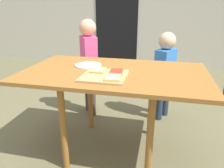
{
  "coord_description": "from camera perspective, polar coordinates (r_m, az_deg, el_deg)",
  "views": [
    {
      "loc": [
        0.35,
        -1.62,
        1.24
      ],
      "look_at": [
        -0.02,
        0.0,
        0.63
      ],
      "focal_mm": 34.76,
      "sensor_mm": 36.0,
      "label": 1
    }
  ],
  "objects": [
    {
      "name": "pizza_slice_near_right",
      "position": [
        1.5,
        0.22,
        1.65
      ],
      "size": [
        0.12,
        0.14,
        0.02
      ],
      "color": "#E0A94F",
      "rests_on": "cutting_board"
    },
    {
      "name": "ground_plane",
      "position": [
        2.07,
        0.57,
        -16.69
      ],
      "size": [
        16.0,
        16.0,
        0.0
      ],
      "primitive_type": "plane",
      "color": "brown"
    },
    {
      "name": "child_left",
      "position": [
        2.48,
        -6.08,
        6.02
      ],
      "size": [
        0.25,
        0.28,
        1.1
      ],
      "color": "#4A3936",
      "rests_on": "ground"
    },
    {
      "name": "dining_table",
      "position": [
        1.76,
        0.64,
        1.06
      ],
      "size": [
        1.46,
        0.86,
        0.74
      ],
      "color": "#915C27",
      "rests_on": "ground"
    },
    {
      "name": "pizza_slice_far_left",
      "position": [
        1.68,
        -3.6,
        3.63
      ],
      "size": [
        0.11,
        0.13,
        0.02
      ],
      "color": "#E0A94F",
      "rests_on": "cutting_board"
    },
    {
      "name": "house_wall_back",
      "position": [
        4.77,
        9.37,
        20.99
      ],
      "size": [
        8.0,
        0.2,
        2.67
      ],
      "primitive_type": "cube",
      "color": "#BCB7A8",
      "rests_on": "ground"
    },
    {
      "name": "house_door",
      "position": [
        4.76,
        1.21,
        17.19
      ],
      "size": [
        0.9,
        0.02,
        2.0
      ],
      "primitive_type": "cube",
      "color": "black",
      "rests_on": "ground"
    },
    {
      "name": "child_right",
      "position": [
        2.45,
        13.7,
        3.57
      ],
      "size": [
        0.24,
        0.28,
        0.98
      ],
      "color": "#212F40",
      "rests_on": "ground"
    },
    {
      "name": "plate_white_left",
      "position": [
        1.9,
        -6.29,
        4.95
      ],
      "size": [
        0.23,
        0.23,
        0.01
      ],
      "primitive_type": "cylinder",
      "color": "white",
      "rests_on": "dining_table"
    },
    {
      "name": "pizza_slice_far_right",
      "position": [
        1.65,
        1.2,
        3.32
      ],
      "size": [
        0.12,
        0.14,
        0.02
      ],
      "color": "#E0A94F",
      "rests_on": "cutting_board"
    },
    {
      "name": "cutting_board",
      "position": [
        1.6,
        -1.98,
        2.18
      ],
      "size": [
        0.32,
        0.34,
        0.01
      ],
      "primitive_type": "cube",
      "color": "tan",
      "rests_on": "dining_table"
    }
  ]
}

